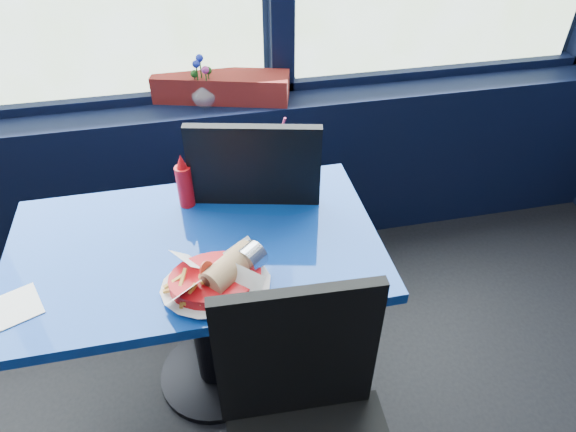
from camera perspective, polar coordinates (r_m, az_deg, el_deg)
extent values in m
cube|color=black|center=(2.62, -17.27, 3.16)|extent=(5.00, 0.26, 0.80)
cube|color=black|center=(2.48, -19.05, 11.86)|extent=(4.80, 0.08, 0.06)
cylinder|color=black|center=(2.26, -8.13, -16.90)|extent=(0.44, 0.44, 0.03)
cylinder|color=black|center=(1.99, -8.99, -11.71)|extent=(0.12, 0.12, 0.68)
cube|color=navy|center=(1.71, -10.29, -3.50)|extent=(1.20, 0.70, 0.04)
cube|color=black|center=(1.38, 1.02, -15.18)|extent=(0.43, 0.05, 0.49)
cube|color=black|center=(2.16, -5.61, -0.01)|extent=(0.57, 0.57, 0.05)
cube|color=black|center=(1.82, -3.65, 2.75)|extent=(0.45, 0.14, 0.52)
cylinder|color=black|center=(2.48, -0.06, -1.82)|extent=(0.03, 0.03, 0.49)
cylinder|color=black|center=(2.19, -0.30, -8.92)|extent=(0.03, 0.03, 0.49)
cylinder|color=black|center=(2.52, -9.41, -1.66)|extent=(0.03, 0.03, 0.49)
cylinder|color=black|center=(2.23, -10.97, -8.59)|extent=(0.03, 0.03, 0.49)
cube|color=maroon|center=(2.40, -7.43, 14.07)|extent=(0.62, 0.31, 0.12)
imported|color=silver|center=(2.36, -9.36, 13.24)|extent=(0.14, 0.15, 0.11)
cylinder|color=#1E5919|center=(2.34, -9.89, 13.95)|extent=(0.01, 0.01, 0.18)
sphere|color=#2133C4|center=(2.30, -10.19, 16.28)|extent=(0.03, 0.03, 0.03)
cylinder|color=#1E5919|center=(2.34, -8.95, 13.67)|extent=(0.01, 0.01, 0.15)
sphere|color=#DF41A5|center=(2.30, -9.18, 15.74)|extent=(0.03, 0.03, 0.03)
cylinder|color=#1E5919|center=(2.36, -9.50, 14.38)|extent=(0.01, 0.01, 0.20)
sphere|color=#2133C4|center=(2.31, -9.81, 16.91)|extent=(0.03, 0.03, 0.03)
cylinder|color=#1E5919|center=(2.36, -10.14, 13.51)|extent=(0.01, 0.01, 0.13)
sphere|color=#1E5919|center=(2.33, -10.37, 15.28)|extent=(0.03, 0.03, 0.03)
cylinder|color=#1E5919|center=(2.36, -8.67, 13.76)|extent=(0.01, 0.01, 0.14)
sphere|color=#1E5919|center=(2.32, -8.89, 15.68)|extent=(0.03, 0.03, 0.03)
cylinder|color=red|center=(1.53, -8.04, -7.22)|extent=(0.34, 0.34, 0.05)
cylinder|color=white|center=(1.54, -8.00, -7.52)|extent=(0.32, 0.32, 0.00)
cylinder|color=white|center=(1.54, -4.23, -4.73)|extent=(0.11, 0.11, 0.09)
sphere|color=#51281C|center=(1.49, -8.51, -6.69)|extent=(0.06, 0.06, 0.06)
cylinder|color=red|center=(1.48, -9.03, -5.87)|extent=(0.06, 0.06, 0.01)
cylinder|color=red|center=(1.82, -11.38, 3.26)|extent=(0.06, 0.06, 0.16)
cone|color=red|center=(1.76, -11.80, 5.99)|extent=(0.04, 0.04, 0.05)
cylinder|color=navy|center=(1.85, -1.51, 4.76)|extent=(0.09, 0.09, 0.15)
cylinder|color=black|center=(1.81, -1.55, 6.57)|extent=(0.08, 0.08, 0.01)
cylinder|color=#F73475|center=(1.78, -1.21, 8.28)|extent=(0.06, 0.06, 0.20)
cube|color=white|center=(1.67, -28.14, -8.95)|extent=(0.18, 0.18, 0.00)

